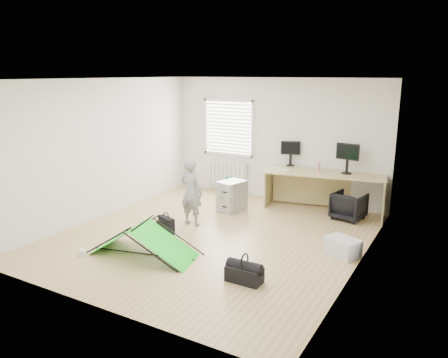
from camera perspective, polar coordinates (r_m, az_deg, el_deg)
The scene contains 18 objects.
ground at distance 7.75m, azimuth -1.48°, elevation -7.45°, with size 5.50×5.50×0.00m, color tan.
back_wall at distance 9.79m, azimuth 6.85°, elevation 5.12°, with size 5.00×0.02×2.70m, color silver.
window at distance 10.25m, azimuth 0.57°, elevation 6.73°, with size 1.20×0.06×1.20m, color silver.
radiator at distance 10.41m, azimuth 0.45°, elevation 0.68°, with size 1.00×0.12×0.60m, color silver.
desk at distance 9.17m, azimuth 12.75°, elevation -1.70°, with size 2.42×0.77×0.83m, color tan.
filing_cabinet at distance 9.03m, azimuth 1.02°, elevation -2.24°, with size 0.41×0.54×0.63m, color #929497.
monitor_left at distance 9.57m, azimuth 8.70°, elevation 2.89°, with size 0.42×0.09×0.40m, color black.
monitor_right at distance 9.05m, azimuth 15.80°, elevation 2.07°, with size 0.47×0.10×0.45m, color black.
keyboard at distance 9.21m, azimuth 7.48°, elevation 1.30°, with size 0.47×0.16×0.02m, color beige.
thermos at distance 9.05m, azimuth 12.24°, elevation 1.56°, with size 0.06×0.06×0.23m, color #D27580.
office_chair at distance 8.87m, azimuth 15.98°, elevation -3.41°, with size 0.57×0.59×0.53m, color black.
person at distance 8.14m, azimuth -4.30°, elevation -1.72°, with size 0.46×0.30×1.27m, color gray.
kite at distance 7.02m, azimuth -10.49°, elevation -7.70°, with size 1.71×0.75×0.53m, color #13CA18, non-canonical shape.
storage_crate at distance 7.17m, azimuth 15.21°, elevation -8.55°, with size 0.50×0.35×0.28m, color silver.
tote_bag at distance 10.36m, azimuth 1.10°, elevation -0.83°, with size 0.33×0.15×0.39m, color #20997B.
laptop_bag at distance 7.93m, azimuth -7.52°, elevation -5.96°, with size 0.38×0.12×0.29m, color black.
white_box at distance 7.30m, azimuth -18.01°, elevation -9.12°, with size 0.10×0.10×0.10m, color silver.
duffel_bag at distance 6.13m, azimuth 2.67°, elevation -12.34°, with size 0.50×0.25×0.22m, color black.
Camera 1 is at (3.75, -6.18, 2.80)m, focal length 35.00 mm.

